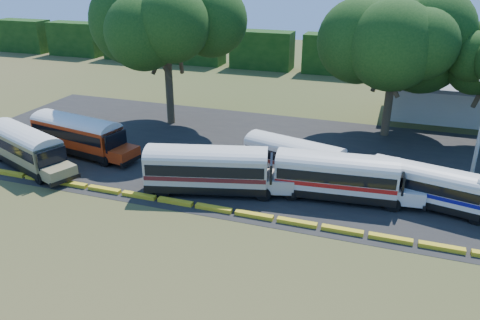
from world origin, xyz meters
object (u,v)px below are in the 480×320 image
(tree_west, at_px, (165,12))
(bus_beige, at_px, (26,146))
(bus_white_red, at_px, (339,174))
(bus_cream_west, at_px, (210,167))
(bus_red, at_px, (79,133))

(tree_west, bearing_deg, bus_beige, -112.25)
(bus_white_red, bearing_deg, bus_cream_west, -172.77)
(bus_red, xyz_separation_m, tree_west, (3.69, 10.75, 9.52))
(bus_white_red, bearing_deg, bus_beige, -179.12)
(bus_red, distance_m, tree_west, 14.82)
(bus_cream_west, bearing_deg, tree_west, 112.02)
(bus_beige, bearing_deg, bus_red, 81.15)
(bus_beige, bearing_deg, bus_white_red, 27.78)
(bus_beige, xyz_separation_m, bus_cream_west, (16.43, 0.76, 0.09))
(bus_beige, bearing_deg, bus_cream_west, 24.10)
(bus_cream_west, xyz_separation_m, tree_west, (-10.39, 13.99, 9.49))
(bus_beige, xyz_separation_m, bus_red, (2.34, 4.00, 0.05))
(tree_west, bearing_deg, bus_white_red, -31.17)
(bus_white_red, xyz_separation_m, tree_west, (-19.68, 11.91, 9.58))
(bus_cream_west, bearing_deg, bus_beige, 168.07)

